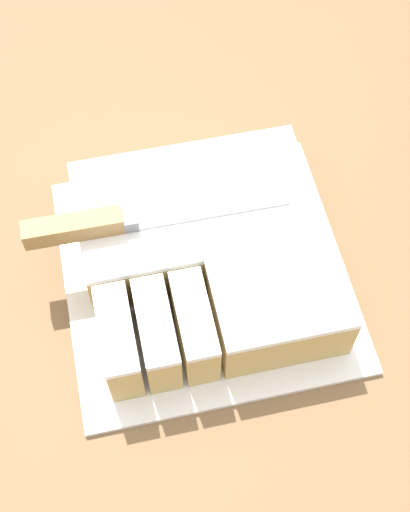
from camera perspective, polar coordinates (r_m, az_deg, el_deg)
The scene contains 5 objects.
ground_plane at distance 1.66m, azimuth 1.74°, elevation -18.83°, with size 8.00×8.00×0.00m, color #7F705B.
countertop at distance 1.20m, azimuth 2.35°, elevation -14.36°, with size 1.40×1.10×0.95m.
cake_board at distance 0.77m, azimuth 0.00°, elevation -1.40°, with size 0.30×0.30×0.01m.
cake at distance 0.74m, azimuth 0.16°, elevation 0.22°, with size 0.25×0.25×0.07m.
knife at distance 0.71m, azimuth -8.41°, elevation 2.57°, with size 0.27×0.02×0.02m.
Camera 1 is at (-0.12, -0.31, 1.63)m, focal length 50.00 mm.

